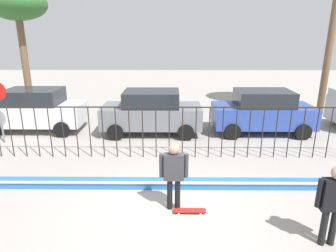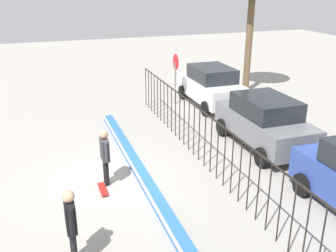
{
  "view_description": "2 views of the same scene",
  "coord_description": "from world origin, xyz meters",
  "views": [
    {
      "loc": [
        0.05,
        -6.56,
        4.26
      ],
      "look_at": [
        -0.03,
        2.4,
        1.47
      ],
      "focal_mm": 31.94,
      "sensor_mm": 36.0,
      "label": 1
    },
    {
      "loc": [
        10.54,
        -1.55,
        5.86
      ],
      "look_at": [
        -0.58,
        2.3,
        1.35
      ],
      "focal_mm": 41.19,
      "sensor_mm": 36.0,
      "label": 2
    }
  ],
  "objects": [
    {
      "name": "bowl_coping_ledge",
      "position": [
        0.0,
        1.17,
        0.12
      ],
      "size": [
        11.0,
        0.4,
        0.27
      ],
      "color": "#2D6BB7",
      "rests_on": "ground"
    },
    {
      "name": "palm_tree_short",
      "position": [
        -7.58,
        9.26,
        5.51
      ],
      "size": [
        2.9,
        2.9,
        6.45
      ],
      "color": "brown",
      "rests_on": "ground"
    },
    {
      "name": "camera_operator",
      "position": [
        3.33,
        -1.24,
        1.07
      ],
      "size": [
        0.72,
        0.27,
        1.78
      ],
      "rotation": [
        0.0,
        0.0,
        2.03
      ],
      "color": "black",
      "rests_on": "ground"
    },
    {
      "name": "parked_car_blue",
      "position": [
        4.1,
        6.23,
        0.97
      ],
      "size": [
        4.3,
        2.12,
        1.9
      ],
      "rotation": [
        0.0,
        0.0,
        0.01
      ],
      "color": "#2D479E",
      "rests_on": "ground"
    },
    {
      "name": "parked_car_white",
      "position": [
        -6.05,
        6.45,
        0.97
      ],
      "size": [
        4.3,
        2.12,
        1.9
      ],
      "rotation": [
        0.0,
        0.0,
        0.06
      ],
      "color": "silver",
      "rests_on": "ground"
    },
    {
      "name": "skateboard",
      "position": [
        0.52,
        -0.12,
        0.06
      ],
      "size": [
        0.8,
        0.2,
        0.07
      ],
      "rotation": [
        0.0,
        0.0,
        0.34
      ],
      "color": "#A51E19",
      "rests_on": "ground"
    },
    {
      "name": "parked_car_gray",
      "position": [
        -0.78,
        6.11,
        0.97
      ],
      "size": [
        4.3,
        2.12,
        1.9
      ],
      "rotation": [
        0.0,
        0.0,
        0.03
      ],
      "color": "slate",
      "rests_on": "ground"
    },
    {
      "name": "skateboarder",
      "position": [
        0.13,
        0.07,
        1.05
      ],
      "size": [
        0.71,
        0.27,
        1.76
      ],
      "rotation": [
        0.0,
        0.0,
        0.14
      ],
      "color": "black",
      "rests_on": "ground"
    },
    {
      "name": "perimeter_fence",
      "position": [
        -0.0,
        3.38,
        1.14
      ],
      "size": [
        14.04,
        0.04,
        1.86
      ],
      "color": "black",
      "rests_on": "ground"
    },
    {
      "name": "ground_plane",
      "position": [
        0.0,
        0.0,
        0.0
      ],
      "size": [
        60.0,
        60.0,
        0.0
      ],
      "primitive_type": "plane",
      "color": "#9E9991"
    }
  ]
}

